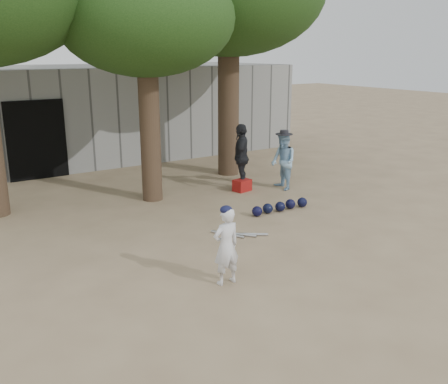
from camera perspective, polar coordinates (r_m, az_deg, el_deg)
ground at (r=8.56m, az=0.27°, el=-8.29°), size 70.00×70.00×0.00m
boy_player at (r=7.67m, az=0.25°, el=-6.22°), size 0.45×0.30×1.23m
spectator_blue at (r=12.98m, az=6.78°, el=3.49°), size 0.68×0.81×1.48m
spectator_dark at (r=12.90m, az=1.99°, el=4.05°), size 0.96×1.04×1.71m
red_bag at (r=12.87m, az=2.08°, el=0.78°), size 0.47×0.39×0.30m
back_building at (r=17.51m, az=-18.79°, el=8.50°), size 16.00×5.24×3.00m
helmet_row at (r=11.30m, az=6.40°, el=-1.66°), size 1.51×0.29×0.23m
bat_pile at (r=9.82m, az=1.69°, el=-4.84°), size 0.87×0.80×0.06m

